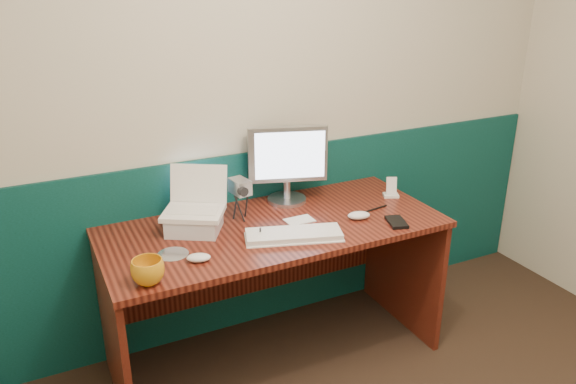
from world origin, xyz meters
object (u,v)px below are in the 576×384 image
desk (275,294)px  keyboard (294,235)px  camcorder (240,200)px  laptop (192,192)px  monitor (287,165)px  mug (148,272)px

desk → keyboard: bearing=-82.3°
camcorder → laptop: bearing=177.8°
keyboard → camcorder: 0.34m
laptop → camcorder: laptop is taller
desk → laptop: (-0.35, 0.10, 0.57)m
desk → monitor: size_ratio=4.03×
monitor → laptop: bearing=-148.0°
mug → camcorder: size_ratio=0.63×
laptop → keyboard: (0.38, -0.26, -0.18)m
laptop → camcorder: size_ratio=1.32×
laptop → mug: (-0.30, -0.37, -0.14)m
monitor → camcorder: size_ratio=1.97×
desk → laptop: size_ratio=6.00×
desk → mug: bearing=-157.7°
keyboard → mug: (-0.67, -0.10, 0.04)m
laptop → keyboard: laptop is taller
keyboard → mug: bearing=-153.5°
desk → laptop: laptop is taller
mug → monitor: bearing=31.1°
monitor → camcorder: 0.33m
laptop → camcorder: (0.24, 0.03, -0.09)m
monitor → mug: bearing=-131.0°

